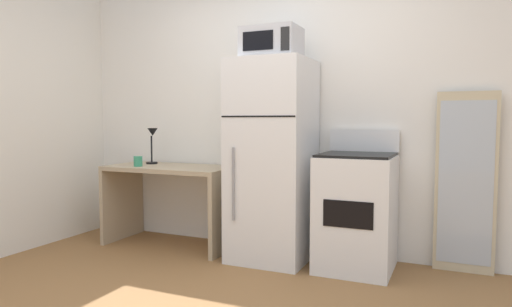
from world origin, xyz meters
TOP-DOWN VIEW (x-y plane):
  - wall_back_white at (0.00, 1.70)m, footprint 5.00×0.10m
  - desk at (-1.05, 1.33)m, footprint 1.21×0.60m
  - desk_lamp at (-1.33, 1.42)m, footprint 0.14×0.12m
  - coffee_mug at (-1.32, 1.18)m, footprint 0.08×0.08m
  - refrigerator at (-0.02, 1.31)m, footprint 0.63×0.66m
  - microwave at (-0.02, 1.29)m, footprint 0.46×0.35m
  - oven_range at (0.69, 1.33)m, footprint 0.57×0.61m
  - leaning_mirror at (1.47, 1.59)m, footprint 0.44×0.03m

SIDE VIEW (x-z plane):
  - oven_range at x=0.69m, z-range -0.08..1.02m
  - desk at x=-1.05m, z-range 0.15..0.90m
  - leaning_mirror at x=1.47m, z-range 0.00..1.40m
  - coffee_mug at x=-1.32m, z-range 0.75..0.84m
  - refrigerator at x=-0.02m, z-range 0.00..1.68m
  - desk_lamp at x=-1.33m, z-range 0.81..1.17m
  - wall_back_white at x=0.00m, z-range 0.00..2.60m
  - microwave at x=-0.02m, z-range 1.68..1.94m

